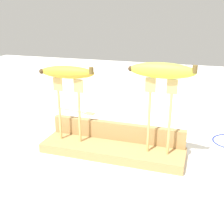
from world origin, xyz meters
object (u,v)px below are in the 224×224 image
object	(u,v)px
fork_stand_left	(68,105)
fork_fallen_near	(80,111)
fork_stand_right	(159,111)
banana_raised_left	(66,73)
banana_raised_right	(162,71)

from	to	relation	value
fork_stand_left	fork_fallen_near	distance (m)	0.34
fork_stand_left	fork_stand_right	xyz separation A→B (m)	(0.25, 0.00, 0.01)
fork_stand_right	fork_fallen_near	distance (m)	0.49
banana_raised_left	fork_fallen_near	xyz separation A→B (m)	(-0.10, 0.30, -0.22)
fork_stand_right	fork_fallen_near	size ratio (longest dim) A/B	1.15
fork_stand_left	fork_stand_right	world-z (taller)	fork_stand_right
banana_raised_left	banana_raised_right	xyz separation A→B (m)	(0.25, 0.00, 0.02)
fork_stand_left	banana_raised_left	bearing A→B (deg)	-174.85
banana_raised_left	fork_fallen_near	distance (m)	0.39
banana_raised_left	fork_stand_left	bearing A→B (deg)	5.15
banana_raised_right	fork_fallen_near	world-z (taller)	banana_raised_right
banana_raised_right	fork_stand_left	bearing A→B (deg)	-180.00
fork_stand_right	banana_raised_right	distance (m)	0.10
fork_stand_left	fork_stand_right	bearing A→B (deg)	0.00
fork_stand_left	banana_raised_right	bearing A→B (deg)	0.00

